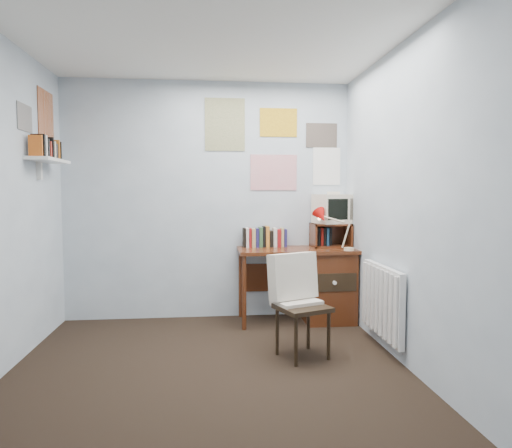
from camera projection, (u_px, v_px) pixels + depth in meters
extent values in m
plane|color=black|center=(210.00, 384.00, 3.19)|extent=(3.50, 3.50, 0.00)
cube|color=silver|center=(208.00, 201.00, 4.83)|extent=(3.00, 0.02, 2.50)
cube|color=silver|center=(419.00, 205.00, 3.26)|extent=(0.02, 3.50, 2.50)
cube|color=white|center=(207.00, 16.00, 3.01)|extent=(3.00, 3.50, 0.02)
cube|color=#502512|center=(296.00, 250.00, 4.69)|extent=(1.20, 0.55, 0.03)
cube|color=#502512|center=(327.00, 286.00, 4.75)|extent=(0.50, 0.50, 0.72)
cylinder|color=#502512|center=(244.00, 293.00, 4.43)|extent=(0.04, 0.04, 0.72)
cylinder|color=#502512|center=(241.00, 283.00, 4.89)|extent=(0.04, 0.04, 0.72)
cube|color=#502512|center=(269.00, 277.00, 4.94)|extent=(0.64, 0.02, 0.30)
cube|color=black|center=(303.00, 308.00, 3.68)|extent=(0.53, 0.52, 0.81)
cube|color=red|center=(349.00, 232.00, 4.53)|extent=(0.26, 0.22, 0.37)
cube|color=#502512|center=(331.00, 235.00, 4.84)|extent=(0.40, 0.30, 0.25)
cube|color=beige|center=(333.00, 207.00, 4.84)|extent=(0.43, 0.41, 0.34)
cube|color=#502512|center=(271.00, 236.00, 4.84)|extent=(0.60, 0.14, 0.22)
cube|color=white|center=(382.00, 301.00, 3.85)|extent=(0.09, 0.80, 0.60)
cube|color=white|center=(49.00, 160.00, 4.02)|extent=(0.20, 0.62, 0.24)
cube|color=white|center=(274.00, 144.00, 4.86)|extent=(1.20, 0.01, 0.90)
cube|color=white|center=(36.00, 116.00, 3.98)|extent=(0.01, 0.70, 0.60)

